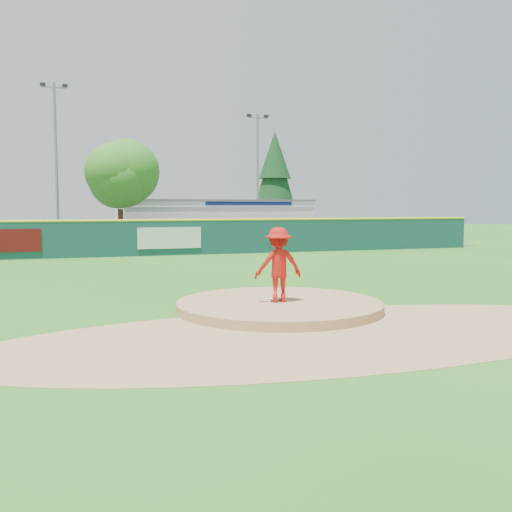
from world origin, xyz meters
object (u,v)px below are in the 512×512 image
object	(u,v)px
deciduous_tree	(120,180)
light_pole_right	(258,171)
pitcher	(278,265)
van	(189,237)
light_pole_left	(56,158)
conifer_tree	(275,176)
pool_building_grp	(212,220)

from	to	relation	value
deciduous_tree	light_pole_right	bearing A→B (deg)	19.98
pitcher	van	distance (m)	24.55
van	deciduous_tree	size ratio (longest dim) A/B	0.62
van	pitcher	bearing A→B (deg)	160.93
deciduous_tree	light_pole_left	size ratio (longest dim) A/B	0.67
conifer_tree	light_pole_right	distance (m)	8.06
conifer_tree	light_pole_left	bearing A→B (deg)	-154.65
pitcher	light_pole_left	bearing A→B (deg)	-74.49
light_pole_left	van	bearing A→B (deg)	-17.22
pool_building_grp	conifer_tree	xyz separation A→B (m)	(7.00, 4.01, 3.88)
pool_building_grp	light_pole_right	bearing A→B (deg)	-44.95
light_pole_left	light_pole_right	bearing A→B (deg)	7.59
van	light_pole_left	bearing A→B (deg)	59.77
light_pole_left	light_pole_right	distance (m)	15.14
pitcher	pool_building_grp	bearing A→B (deg)	-97.58
conifer_tree	light_pole_right	xyz separation A→B (m)	(-4.00, -7.00, 0.00)
van	light_pole_right	distance (m)	9.34
light_pole_left	light_pole_right	xyz separation A→B (m)	(15.00, 2.00, -0.51)
light_pole_left	pitcher	bearing A→B (deg)	-77.60
deciduous_tree	light_pole_left	distance (m)	4.72
pool_building_grp	light_pole_left	size ratio (longest dim) A/B	1.38
conifer_tree	deciduous_tree	bearing A→B (deg)	-143.75
van	light_pole_left	size ratio (longest dim) A/B	0.42
deciduous_tree	van	bearing A→B (deg)	-8.10
deciduous_tree	light_pole_left	bearing A→B (deg)	153.43
pool_building_grp	conifer_tree	distance (m)	8.95
deciduous_tree	conifer_tree	bearing A→B (deg)	36.25
deciduous_tree	pitcher	bearing A→B (deg)	-85.56
van	light_pole_right	xyz separation A→B (m)	(6.46, 4.65, 4.89)
deciduous_tree	light_pole_left	xyz separation A→B (m)	(-4.00, 2.00, 1.50)
van	conifer_tree	distance (m)	16.40
pool_building_grp	pitcher	bearing A→B (deg)	-100.70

